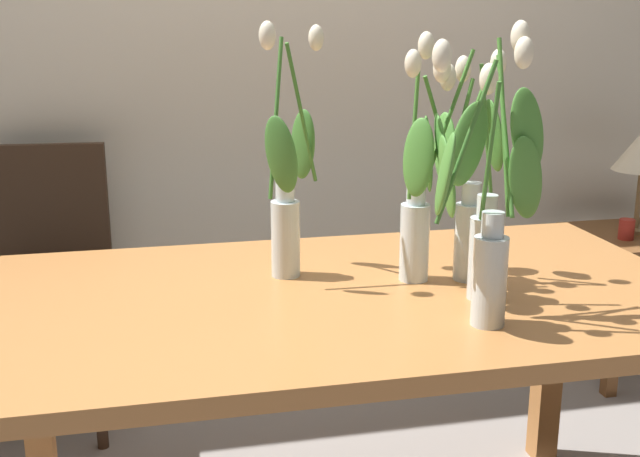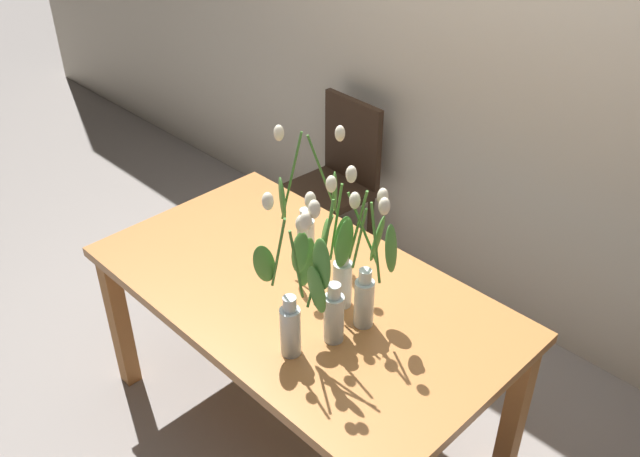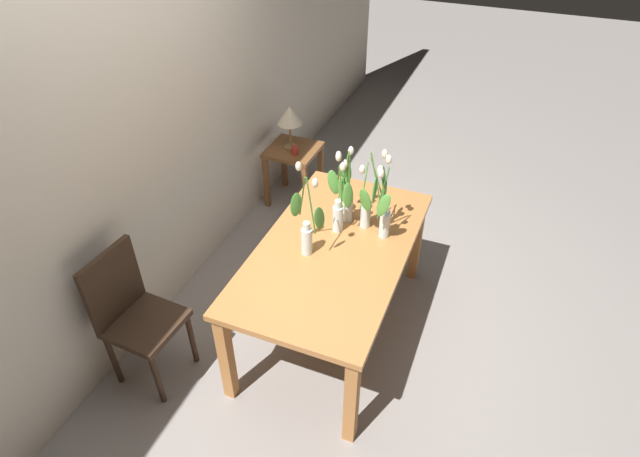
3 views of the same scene
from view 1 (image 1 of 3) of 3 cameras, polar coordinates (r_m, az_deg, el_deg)
room_wall_rear at (r=2.90m, az=-4.42°, el=15.40°), size 9.00×0.10×2.70m
dining_table at (r=1.79m, az=1.82°, el=-7.31°), size 1.60×0.90×0.74m
tulip_vase_0 at (r=1.79m, az=7.36°, el=1.65°), size 0.20×0.23×0.53m
tulip_vase_1 at (r=1.81m, az=-2.36°, el=2.10°), size 0.18×0.25×0.58m
tulip_vase_2 at (r=1.80m, az=10.42°, el=2.57°), size 0.23×0.16×0.56m
tulip_vase_3 at (r=1.65m, az=12.28°, el=1.50°), size 0.21×0.17×0.59m
tulip_vase_4 at (r=1.54m, az=11.58°, el=-0.39°), size 0.16×0.15×0.55m
dining_chair at (r=2.74m, az=-19.28°, el=-2.92°), size 0.42×0.42×0.93m
side_table at (r=3.20m, az=22.01°, el=-2.38°), size 0.44×0.44×0.55m
pillar_candle at (r=3.06m, az=21.45°, el=-0.05°), size 0.06×0.06×0.07m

